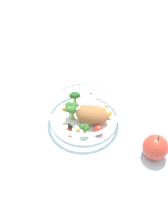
{
  "coord_description": "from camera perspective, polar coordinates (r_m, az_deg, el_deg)",
  "views": [
    {
      "loc": [
        -0.43,
        -0.29,
        0.62
      ],
      "look_at": [
        0.01,
        0.01,
        0.03
      ],
      "focal_mm": 44.43,
      "sensor_mm": 36.0,
      "label": 1
    }
  ],
  "objects": [
    {
      "name": "food_container",
      "position": [
        0.8,
        0.4,
        0.17
      ],
      "size": [
        0.21,
        0.21,
        0.07
      ],
      "color": "white",
      "rests_on": "ground_plane"
    },
    {
      "name": "ground_plane",
      "position": [
        0.81,
        -0.12,
        -2.18
      ],
      "size": [
        2.4,
        2.4,
        0.0
      ],
      "primitive_type": "plane",
      "color": "silver"
    },
    {
      "name": "loose_apple",
      "position": [
        0.74,
        14.48,
        -7.02
      ],
      "size": [
        0.07,
        0.07,
        0.08
      ],
      "color": "#BC3828",
      "rests_on": "ground_plane"
    }
  ]
}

